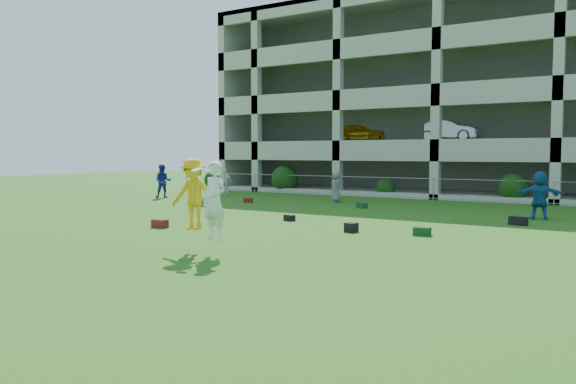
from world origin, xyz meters
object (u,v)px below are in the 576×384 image
Objects in this scene: bystander_a at (163,181)px; bystander_b at (225,182)px; parking_garage at (475,101)px; frisbee_contest at (200,196)px; bystander_d at (540,195)px; crate_d at (351,227)px; bystander_c at (336,187)px.

bystander_b is (1.92, 3.21, -0.14)m from bystander_a.
frisbee_contest is at bearing -89.96° from parking_garage.
bystander_d is at bearing 63.27° from frisbee_contest.
crate_d is at bearing -42.03° from bystander_b.
bystander_b is at bearing 126.71° from frisbee_contest.
frisbee_contest is at bearing -58.11° from bystander_b.
bystander_c is 0.05× the size of parking_garage.
frisbee_contest reaches higher than bystander_c.
bystander_b is 4.67× the size of crate_d.
bystander_c is 4.59× the size of crate_d.
bystander_a is 1.17× the size of bystander_b.
parking_garage is (3.81, 12.87, 5.21)m from bystander_c.
bystander_c is 11.04m from crate_d.
bystander_a is 3.75m from bystander_b.
bystander_d is at bearing 59.51° from bystander_c.
bystander_c is (9.63, 2.74, -0.15)m from bystander_a.
bystander_b reaches higher than bystander_c.
frisbee_contest is (11.54, -15.47, 0.64)m from bystander_b.
bystander_b is 17.70m from parking_garage.
bystander_d is 8.43m from crate_d.
bystander_c is at bearing -106.49° from parking_garage.
bystander_c is (7.71, -0.47, -0.02)m from bystander_b.
bystander_a is 1.02× the size of bystander_d.
bystander_a is 5.45× the size of crate_d.
bystander_a is at bearing 137.67° from frisbee_contest.
bystander_d is 13.96m from frisbee_contest.
crate_d is at bearing 13.54° from bystander_c.
crate_d is (15.13, -6.81, -0.80)m from bystander_a.
parking_garage is at bearing 10.06° from bystander_a.
bystander_c is 0.86× the size of bystander_d.
parking_garage is at bearing 147.13° from bystander_c.
bystander_d is at bearing -67.78° from parking_garage.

